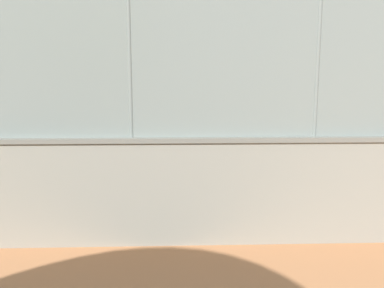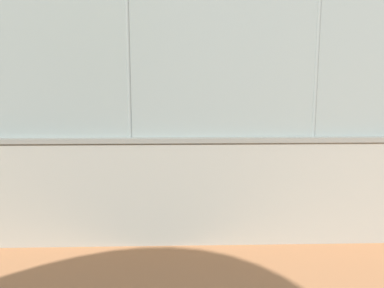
{
  "view_description": "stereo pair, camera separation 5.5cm",
  "coord_description": "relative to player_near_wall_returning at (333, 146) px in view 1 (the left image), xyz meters",
  "views": [
    {
      "loc": [
        0.09,
        20.17,
        2.74
      ],
      "look_at": [
        0.03,
        10.02,
        1.14
      ],
      "focal_mm": 36.18,
      "sensor_mm": 36.0,
      "label": 1
    },
    {
      "loc": [
        0.03,
        20.17,
        2.74
      ],
      "look_at": [
        0.03,
        10.02,
        1.14
      ],
      "focal_mm": 36.18,
      "sensor_mm": 36.0,
      "label": 2
    }
  ],
  "objects": [
    {
      "name": "sports_ball",
      "position": [
        0.05,
        1.03,
        0.31
      ],
      "size": [
        0.11,
        0.11,
        0.11
      ],
      "primitive_type": "sphere",
      "color": "#3399D8"
    },
    {
      "name": "player_at_service_line",
      "position": [
        8.58,
        -1.49,
        -0.01
      ],
      "size": [
        0.7,
        0.82,
        1.62
      ],
      "color": "navy",
      "rests_on": "ground_plane"
    },
    {
      "name": "ground_plane",
      "position": [
        4.04,
        -9.24,
        -0.96
      ],
      "size": [
        260.0,
        260.0,
        0.0
      ],
      "primitive_type": "plane",
      "color": "#B27247"
    },
    {
      "name": "perimeter_wall",
      "position": [
        3.56,
        4.52,
        -0.03
      ],
      "size": [
        28.15,
        1.21,
        1.85
      ],
      "color": "gray",
      "rests_on": "ground_plane"
    },
    {
      "name": "player_near_wall_returning",
      "position": [
        0.0,
        0.0,
        0.0
      ],
      "size": [
        0.89,
        1.04,
        1.63
      ],
      "color": "#B2B2B2",
      "rests_on": "ground_plane"
    },
    {
      "name": "fence_panel_on_wall",
      "position": [
        3.56,
        4.52,
        2.05
      ],
      "size": [
        27.65,
        0.9,
        2.34
      ],
      "color": "gray",
      "rests_on": "perimeter_wall"
    }
  ]
}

